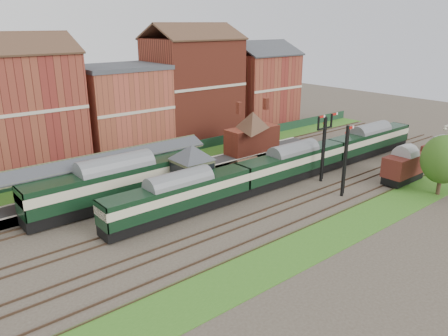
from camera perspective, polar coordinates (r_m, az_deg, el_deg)
ground at (r=47.82m, az=1.15°, el=-4.10°), size 160.00×160.00×0.00m
grass_back at (r=60.07m, az=-8.87°, el=0.50°), size 90.00×4.50×0.06m
grass_front at (r=40.36m, az=12.49°, el=-9.01°), size 90.00×5.00×0.06m
fence at (r=61.51m, az=-9.87°, el=1.58°), size 90.00×0.12×1.50m
platform at (r=52.43m, az=-10.02°, el=-1.72°), size 55.00×3.40×1.00m
signal_box at (r=47.35m, az=-4.15°, el=-0.25°), size 5.40×5.40×6.00m
brick_hut at (r=52.78m, az=2.96°, el=-0.52°), size 3.20×2.64×2.94m
station_building at (r=61.15m, az=3.73°, el=4.83°), size 8.10×8.10×5.90m
canopy at (r=48.67m, az=-16.40°, el=1.27°), size 26.00×3.89×4.08m
semaphore_bracket at (r=53.09m, az=12.88°, el=3.03°), size 3.60×0.25×8.18m
semaphore_siding at (r=49.12m, az=15.52°, el=0.99°), size 1.23×0.25×8.00m
yard_lamp at (r=59.03m, az=26.99°, el=2.35°), size 2.60×0.22×7.00m
town_backdrop at (r=66.03m, az=-13.40°, el=8.09°), size 69.00×10.00×16.00m
dmu_train at (r=53.44m, az=8.98°, el=0.70°), size 49.56×2.61×3.81m
platform_railcar at (r=46.70m, az=-13.87°, el=-1.83°), size 19.24×3.03×4.43m
goods_van_a at (r=56.38m, az=22.42°, el=0.23°), size 5.91×2.56×3.59m
goods_van_b at (r=64.16m, az=26.22°, el=1.70°), size 5.52×2.39×3.35m
tree_far at (r=53.37m, az=26.71°, el=1.00°), size 4.69×4.69×6.84m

